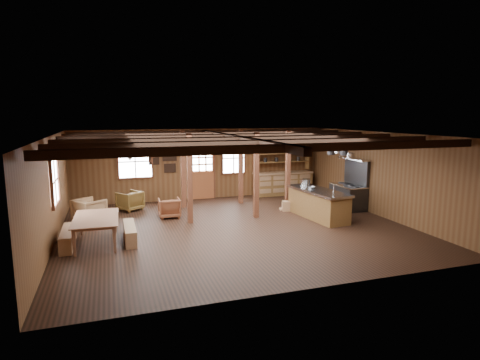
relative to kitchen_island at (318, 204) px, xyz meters
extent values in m
cube|color=black|center=(-2.92, -0.31, -0.49)|extent=(10.00, 9.00, 0.02)
cube|color=black|center=(-2.92, -0.31, 2.33)|extent=(10.00, 9.00, 0.02)
cube|color=#563118|center=(-7.93, -0.31, 0.92)|extent=(0.02, 9.00, 2.80)
cube|color=#563118|center=(2.09, -0.31, 0.92)|extent=(0.02, 9.00, 2.80)
cube|color=#563118|center=(-2.92, 4.20, 0.92)|extent=(10.00, 0.02, 2.80)
cube|color=#563118|center=(-2.92, -4.82, 0.92)|extent=(10.00, 0.02, 2.80)
cube|color=black|center=(-2.92, -3.81, 2.20)|extent=(9.80, 0.12, 0.18)
cube|color=black|center=(-2.92, -2.31, 2.20)|extent=(9.80, 0.12, 0.18)
cube|color=black|center=(-2.92, -0.81, 2.20)|extent=(9.80, 0.12, 0.18)
cube|color=black|center=(-2.92, 0.69, 2.20)|extent=(9.80, 0.12, 0.18)
cube|color=black|center=(-2.92, 2.19, 2.20)|extent=(9.80, 0.12, 0.18)
cube|color=black|center=(-2.92, 3.49, 2.20)|extent=(9.80, 0.12, 0.18)
cube|color=black|center=(-2.92, -0.31, 2.20)|extent=(0.18, 8.82, 0.18)
cube|color=#482314|center=(-4.12, 0.69, 0.92)|extent=(0.15, 0.15, 2.80)
cube|color=#482314|center=(-3.92, 2.89, 0.92)|extent=(0.15, 0.15, 2.80)
cube|color=#482314|center=(-1.92, 0.69, 0.92)|extent=(0.15, 0.15, 2.80)
cube|color=#482314|center=(-1.72, 2.89, 0.92)|extent=(0.15, 0.15, 2.80)
cube|color=#482314|center=(-0.32, 1.69, 0.92)|extent=(0.15, 0.15, 2.80)
cube|color=brown|center=(-2.92, 4.14, 0.07)|extent=(0.90, 0.06, 1.10)
cube|color=#482314|center=(-3.40, 4.14, 0.57)|extent=(0.06, 0.08, 2.10)
cube|color=#482314|center=(-2.44, 4.14, 0.57)|extent=(0.06, 0.08, 2.10)
cube|color=#482314|center=(-2.92, 4.14, 1.64)|extent=(1.02, 0.08, 0.06)
cube|color=white|center=(-2.92, 4.14, 1.07)|extent=(0.84, 0.02, 0.90)
cube|color=white|center=(-5.52, 4.15, 1.12)|extent=(1.20, 0.02, 1.20)
cube|color=#482314|center=(-5.52, 4.15, 1.12)|extent=(1.32, 0.06, 1.32)
cube|color=white|center=(-1.62, 4.15, 1.12)|extent=(0.90, 0.02, 1.20)
cube|color=#482314|center=(-1.62, 4.15, 1.12)|extent=(1.02, 0.06, 1.32)
cube|color=white|center=(-7.88, 0.19, 1.12)|extent=(0.02, 1.20, 1.20)
cube|color=#482314|center=(-7.88, 0.19, 1.12)|extent=(0.14, 1.24, 1.32)
cube|color=silver|center=(-4.22, 4.15, 1.32)|extent=(0.50, 0.03, 0.40)
cube|color=black|center=(-4.22, 4.14, 1.32)|extent=(0.55, 0.02, 0.45)
cube|color=silver|center=(-4.82, 4.15, 1.22)|extent=(0.35, 0.03, 0.45)
cube|color=black|center=(-4.82, 4.14, 1.22)|extent=(0.40, 0.02, 0.50)
cube|color=silver|center=(-4.22, 4.15, 0.82)|extent=(0.40, 0.03, 0.30)
cube|color=black|center=(-4.22, 4.14, 0.82)|extent=(0.45, 0.02, 0.35)
cube|color=brown|center=(0.48, 3.89, -0.03)|extent=(2.50, 0.55, 0.90)
cube|color=#996745|center=(0.48, 3.87, 0.45)|extent=(2.55, 0.60, 0.06)
cube|color=brown|center=(0.48, 3.94, 0.92)|extent=(2.30, 0.35, 0.04)
cube|color=brown|center=(0.48, 3.94, 1.27)|extent=(2.30, 0.35, 0.04)
cube|color=brown|center=(0.48, 3.94, 1.62)|extent=(2.30, 0.35, 0.04)
cube|color=brown|center=(-0.67, 3.94, 1.27)|extent=(0.04, 0.35, 1.40)
cube|color=brown|center=(1.63, 3.94, 1.27)|extent=(0.04, 0.35, 1.40)
cylinder|color=#2D2D2F|center=(-5.92, -0.31, 2.10)|extent=(0.02, 0.02, 0.45)
cone|color=white|center=(-5.92, -0.31, 1.77)|extent=(0.36, 0.36, 0.22)
cylinder|color=#2D2D2F|center=(-4.42, 1.69, 2.10)|extent=(0.02, 0.02, 0.45)
cone|color=white|center=(-4.42, 1.69, 1.77)|extent=(0.36, 0.36, 0.22)
cylinder|color=#2D2D2F|center=(0.27, -0.01, 2.07)|extent=(0.04, 3.00, 0.04)
cylinder|color=#2D2D2F|center=(0.26, -1.36, 1.93)|extent=(0.01, 0.01, 0.29)
cylinder|color=silver|center=(0.26, -1.36, 1.71)|extent=(0.23, 0.23, 0.14)
cylinder|color=#2D2D2F|center=(0.25, -1.02, 1.95)|extent=(0.01, 0.01, 0.25)
cylinder|color=#2D2D2F|center=(0.25, -1.02, 1.75)|extent=(0.23, 0.23, 0.14)
cylinder|color=#2D2D2F|center=(0.26, -0.68, 1.96)|extent=(0.01, 0.01, 0.23)
cylinder|color=silver|center=(0.26, -0.68, 1.78)|extent=(0.21, 0.21, 0.14)
cylinder|color=#2D2D2F|center=(0.21, -0.34, 1.92)|extent=(0.01, 0.01, 0.30)
cylinder|color=#2D2D2F|center=(0.21, -0.34, 1.70)|extent=(0.24, 0.24, 0.14)
cylinder|color=#2D2D2F|center=(0.35, -0.01, 1.97)|extent=(0.01, 0.01, 0.21)
cylinder|color=silver|center=(0.35, -0.01, 1.80)|extent=(0.24, 0.24, 0.14)
cylinder|color=#2D2D2F|center=(0.22, 0.33, 1.97)|extent=(0.01, 0.01, 0.20)
cylinder|color=#2D2D2F|center=(0.22, 0.33, 1.80)|extent=(0.28, 0.28, 0.14)
cylinder|color=#2D2D2F|center=(0.30, 0.67, 1.93)|extent=(0.01, 0.01, 0.29)
cylinder|color=silver|center=(0.30, 0.67, 1.71)|extent=(0.22, 0.22, 0.14)
cylinder|color=#2D2D2F|center=(0.18, 1.01, 1.97)|extent=(0.01, 0.01, 0.20)
cylinder|color=#2D2D2F|center=(0.18, 1.01, 1.81)|extent=(0.27, 0.27, 0.14)
cylinder|color=#2D2D2F|center=(0.30, 1.34, 1.93)|extent=(0.01, 0.01, 0.29)
cylinder|color=silver|center=(0.30, 1.34, 1.71)|extent=(0.27, 0.27, 0.14)
cube|color=brown|center=(0.00, 0.00, -0.05)|extent=(1.05, 2.47, 0.86)
cube|color=silver|center=(0.00, 0.00, 0.42)|extent=(1.14, 2.58, 0.08)
cylinder|color=#2D2D2F|center=(0.00, -0.60, 0.42)|extent=(0.44, 0.44, 0.06)
cylinder|color=silver|center=(0.20, -0.60, 0.57)|extent=(0.03, 0.03, 0.30)
cube|color=#996745|center=(-0.56, 1.17, -0.30)|extent=(0.45, 0.37, 0.35)
cube|color=#2D2D2F|center=(1.68, 0.84, -0.06)|extent=(0.74, 1.38, 0.83)
cube|color=silver|center=(1.68, 0.84, 0.37)|extent=(0.75, 1.40, 0.04)
cube|color=#2D2D2F|center=(2.00, 0.84, 0.86)|extent=(0.12, 1.38, 0.92)
cube|color=silver|center=(1.88, 0.84, 1.32)|extent=(0.40, 1.47, 0.05)
imported|color=brown|center=(-6.82, -0.56, -0.12)|extent=(1.18, 2.04, 0.71)
cube|color=#996745|center=(-7.57, -0.56, -0.26)|extent=(0.30, 1.58, 0.43)
cube|color=#996745|center=(-6.02, -0.56, -0.27)|extent=(0.29, 1.54, 0.42)
imported|color=brown|center=(-5.82, 3.01, -0.14)|extent=(1.03, 1.04, 0.68)
imported|color=brown|center=(-4.64, 1.58, -0.16)|extent=(0.70, 0.72, 0.64)
imported|color=#956B43|center=(-7.12, 1.80, -0.10)|extent=(1.14, 1.14, 0.75)
cylinder|color=silver|center=(0.05, 1.00, 0.56)|extent=(0.32, 0.32, 0.19)
imported|color=silver|center=(-0.10, 0.31, 0.49)|extent=(0.25, 0.25, 0.06)
camera|label=1|loc=(-6.45, -11.40, 2.91)|focal=30.00mm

